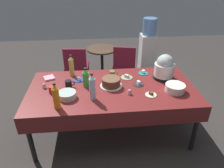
% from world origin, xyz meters
% --- Properties ---
extents(ground, '(9.00, 9.00, 0.00)m').
position_xyz_m(ground, '(0.00, 0.00, 0.00)').
color(ground, '#383330').
extents(potluck_table, '(2.20, 1.10, 0.75)m').
position_xyz_m(potluck_table, '(0.00, 0.00, 0.69)').
color(potluck_table, maroon).
rests_on(potluck_table, ground).
extents(frosted_layer_cake, '(0.30, 0.30, 0.12)m').
position_xyz_m(frosted_layer_cake, '(-0.01, 0.03, 0.81)').
color(frosted_layer_cake, silver).
rests_on(frosted_layer_cake, potluck_table).
extents(slow_cooker, '(0.29, 0.29, 0.36)m').
position_xyz_m(slow_cooker, '(0.76, 0.19, 0.92)').
color(slow_cooker, black).
rests_on(slow_cooker, potluck_table).
extents(glass_salad_bowl, '(0.22, 0.22, 0.08)m').
position_xyz_m(glass_salad_bowl, '(-0.57, -0.19, 0.79)').
color(glass_salad_bowl, '#B2C6BC').
rests_on(glass_salad_bowl, potluck_table).
extents(ceramic_snack_bowl, '(0.25, 0.25, 0.10)m').
position_xyz_m(ceramic_snack_bowl, '(0.79, -0.18, 0.80)').
color(ceramic_snack_bowl, silver).
rests_on(ceramic_snack_bowl, potluck_table).
extents(dessert_plate_cream, '(0.14, 0.14, 0.04)m').
position_xyz_m(dessert_plate_cream, '(0.47, -0.24, 0.76)').
color(dessert_plate_cream, beige).
rests_on(dessert_plate_cream, potluck_table).
extents(dessert_plate_cobalt, '(0.14, 0.14, 0.05)m').
position_xyz_m(dessert_plate_cobalt, '(-0.45, 0.24, 0.76)').
color(dessert_plate_cobalt, '#2D4CB2').
rests_on(dessert_plate_cobalt, potluck_table).
extents(dessert_plate_teal, '(0.14, 0.14, 0.05)m').
position_xyz_m(dessert_plate_teal, '(0.50, 0.36, 0.76)').
color(dessert_plate_teal, teal).
rests_on(dessert_plate_teal, potluck_table).
extents(dessert_plate_sage, '(0.17, 0.17, 0.05)m').
position_xyz_m(dessert_plate_sage, '(0.24, 0.25, 0.76)').
color(dessert_plate_sage, '#8CA87F').
rests_on(dessert_plate_sage, potluck_table).
extents(dessert_plate_charcoal, '(0.15, 0.15, 0.05)m').
position_xyz_m(dessert_plate_charcoal, '(0.36, 0.04, 0.76)').
color(dessert_plate_charcoal, '#2D2D33').
rests_on(dessert_plate_charcoal, potluck_table).
extents(cupcake_mint, '(0.05, 0.05, 0.07)m').
position_xyz_m(cupcake_mint, '(0.90, -0.01, 0.78)').
color(cupcake_mint, beige).
rests_on(cupcake_mint, potluck_table).
extents(cupcake_berry, '(0.05, 0.05, 0.07)m').
position_xyz_m(cupcake_berry, '(0.20, -0.19, 0.78)').
color(cupcake_berry, beige).
rests_on(cupcake_berry, potluck_table).
extents(cupcake_lemon, '(0.05, 0.05, 0.07)m').
position_xyz_m(cupcake_lemon, '(-0.89, 0.07, 0.78)').
color(cupcake_lemon, beige).
rests_on(cupcake_lemon, potluck_table).
extents(soda_bottle_ginger_ale, '(0.07, 0.07, 0.32)m').
position_xyz_m(soda_bottle_ginger_ale, '(-0.55, 0.40, 0.90)').
color(soda_bottle_ginger_ale, gold).
rests_on(soda_bottle_ginger_ale, potluck_table).
extents(soda_bottle_lime_soda, '(0.08, 0.08, 0.27)m').
position_xyz_m(soda_bottle_lime_soda, '(-0.34, 0.06, 0.87)').
color(soda_bottle_lime_soda, green).
rests_on(soda_bottle_lime_soda, potluck_table).
extents(soda_bottle_water, '(0.07, 0.07, 0.34)m').
position_xyz_m(soda_bottle_water, '(-0.26, -0.25, 0.91)').
color(soda_bottle_water, silver).
rests_on(soda_bottle_water, potluck_table).
extents(soda_bottle_orange_juice, '(0.08, 0.08, 0.32)m').
position_xyz_m(soda_bottle_orange_juice, '(-0.66, -0.39, 0.90)').
color(soda_bottle_orange_juice, orange).
rests_on(soda_bottle_orange_juice, potluck_table).
extents(coffee_mug_red, '(0.12, 0.08, 0.10)m').
position_xyz_m(coffee_mug_red, '(-0.77, -0.06, 0.80)').
color(coffee_mug_red, '#B2231E').
rests_on(coffee_mug_red, potluck_table).
extents(coffee_mug_black, '(0.13, 0.09, 0.10)m').
position_xyz_m(coffee_mug_black, '(-0.57, 0.06, 0.80)').
color(coffee_mug_black, black).
rests_on(coffee_mug_black, potluck_table).
extents(coffee_mug_olive, '(0.12, 0.08, 0.10)m').
position_xyz_m(coffee_mug_olive, '(0.03, 0.29, 0.80)').
color(coffee_mug_olive, olive).
rests_on(coffee_mug_olive, potluck_table).
extents(paper_napkin_stack, '(0.18, 0.18, 0.02)m').
position_xyz_m(paper_napkin_stack, '(-0.87, 0.33, 0.76)').
color(paper_napkin_stack, pink).
rests_on(paper_napkin_stack, potluck_table).
extents(maroon_chair_left, '(0.48, 0.48, 0.85)m').
position_xyz_m(maroon_chair_left, '(-0.56, 1.36, 0.49)').
color(maroon_chair_left, maroon).
rests_on(maroon_chair_left, ground).
extents(maroon_chair_right, '(0.53, 0.53, 0.85)m').
position_xyz_m(maroon_chair_right, '(0.38, 1.36, 0.49)').
color(maroon_chair_right, maroon).
rests_on(maroon_chair_right, ground).
extents(round_cafe_table, '(0.60, 0.60, 0.72)m').
position_xyz_m(round_cafe_table, '(-0.05, 1.59, 0.50)').
color(round_cafe_table, '#473323').
rests_on(round_cafe_table, ground).
extents(water_cooler, '(0.32, 0.32, 1.24)m').
position_xyz_m(water_cooler, '(0.95, 1.80, 0.59)').
color(water_cooler, silver).
rests_on(water_cooler, ground).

